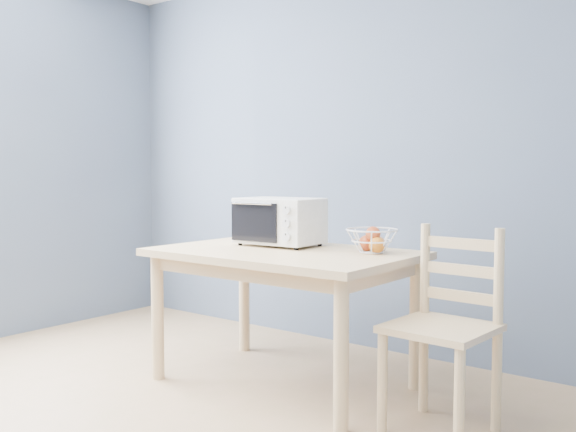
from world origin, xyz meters
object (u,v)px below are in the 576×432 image
Objects in this scene: toaster_oven at (277,220)px; dining_table at (284,268)px; fruit_basket at (373,240)px; dining_chair at (445,331)px.

dining_table is at bearing -44.38° from toaster_oven.
toaster_oven is 1.42× the size of fruit_basket.
toaster_oven reaches higher than dining_table.
toaster_oven is at bearing 173.19° from dining_chair.
dining_chair is (0.52, -0.25, -0.36)m from fruit_basket.
toaster_oven is 0.63m from fruit_basket.
fruit_basket is at bearing 22.99° from dining_table.
fruit_basket is (0.45, 0.19, 0.17)m from dining_table.
toaster_oven is at bearing 138.03° from dining_table.
dining_table is 0.52m from fruit_basket.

